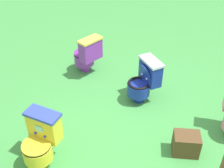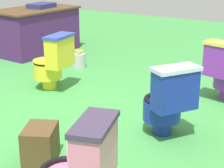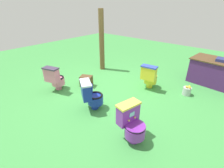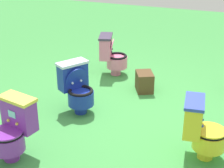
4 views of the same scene
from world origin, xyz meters
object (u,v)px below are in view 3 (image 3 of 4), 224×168
toilet_blue (91,95)px  lemon_bucket (187,91)px  small_crate (86,81)px  toilet_pink (55,78)px  wooden_post (102,41)px  vendor_table (217,72)px  toilet_purple (132,123)px  toilet_yellow (150,77)px

toilet_blue → lemon_bucket: toilet_blue is taller
toilet_blue → small_crate: 1.25m
toilet_blue → toilet_pink: bearing=-146.4°
toilet_blue → small_crate: toilet_blue is taller
toilet_blue → wooden_post: size_ratio=0.34×
vendor_table → small_crate: size_ratio=4.49×
toilet_blue → lemon_bucket: 2.63m
small_crate → lemon_bucket: bearing=30.0°
toilet_purple → wooden_post: (-2.87, 2.23, 0.68)m
toilet_yellow → wooden_post: bearing=167.1°
toilet_yellow → small_crate: (-1.50, -1.11, -0.21)m
wooden_post → toilet_blue: bearing=-51.8°
wooden_post → toilet_yellow: bearing=-6.1°
wooden_post → toilet_pink: bearing=-85.7°
wooden_post → small_crate: 1.72m
toilet_pink → small_crate: 0.89m
toilet_yellow → lemon_bucket: toilet_yellow is taller
toilet_purple → small_crate: 2.44m
toilet_yellow → vendor_table: vendor_table is taller
vendor_table → wooden_post: wooden_post is taller
vendor_table → lemon_bucket: size_ratio=5.54×
toilet_purple → toilet_yellow: bearing=-146.7°
toilet_purple → small_crate: bearing=-99.1°
lemon_bucket → toilet_pink: bearing=-143.5°
toilet_yellow → vendor_table: bearing=41.1°
toilet_yellow → lemon_bucket: 1.07m
toilet_pink → toilet_blue: same height
toilet_blue → toilet_purple: bearing=24.1°
toilet_pink → toilet_blue: (1.45, 0.03, 0.00)m
toilet_yellow → wooden_post: size_ratio=0.34×
vendor_table → lemon_bucket: vendor_table is taller
lemon_bucket → small_crate: bearing=-150.0°
wooden_post → lemon_bucket: (3.10, 0.11, -0.94)m
wooden_post → small_crate: wooden_post is taller
wooden_post → lemon_bucket: bearing=2.0°
small_crate → toilet_pink: bearing=-121.2°
toilet_pink → toilet_purple: bearing=-19.8°
small_crate → lemon_bucket: size_ratio=1.23×
toilet_yellow → small_crate: toilet_yellow is taller
toilet_purple → wooden_post: 3.70m
vendor_table → lemon_bucket: bearing=-108.7°
small_crate → toilet_purple: bearing=-21.6°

